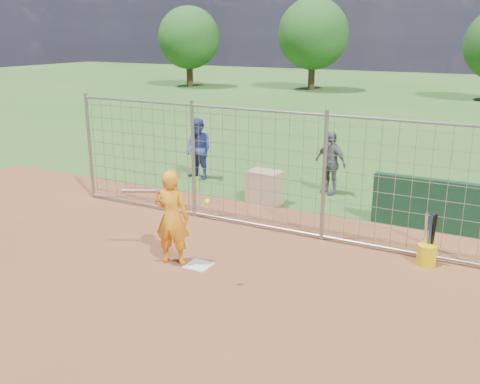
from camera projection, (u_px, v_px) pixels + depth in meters
The scene contains 11 objects.
ground at pixel (205, 262), 9.67m from camera, with size 100.00×100.00×0.00m, color #2D591E.
infield_dirt at pixel (86, 343), 7.14m from camera, with size 18.00×18.00×0.00m, color brown.
home_plate at pixel (199, 265), 9.50m from camera, with size 0.43×0.43×0.02m, color silver.
dugout_wall at pixel (436, 206), 11.02m from camera, with size 2.60×0.20×1.10m, color #11381E.
batter at pixel (172, 218), 9.37m from camera, with size 0.63×0.41×1.73m, color orange.
bystander_a at pixel (198, 149), 14.89m from camera, with size 0.83×0.65×1.71m, color navy.
bystander_b at pixel (330, 163), 13.54m from camera, with size 0.95×0.40×1.62m, color #5C5C61.
equipment_bin at pixel (265, 187), 12.87m from camera, with size 0.80×0.55×0.80m, color tan.
equipment_in_play at pixel (160, 194), 9.03m from camera, with size 1.88×0.58×0.19m.
bucket_with_bats at pixel (427, 252), 9.48m from camera, with size 0.34×0.35×0.97m.
backstop_fence at pixel (255, 170), 11.00m from camera, with size 9.08×0.08×2.60m.
Camera 1 is at (4.76, -7.55, 3.99)m, focal length 40.00 mm.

